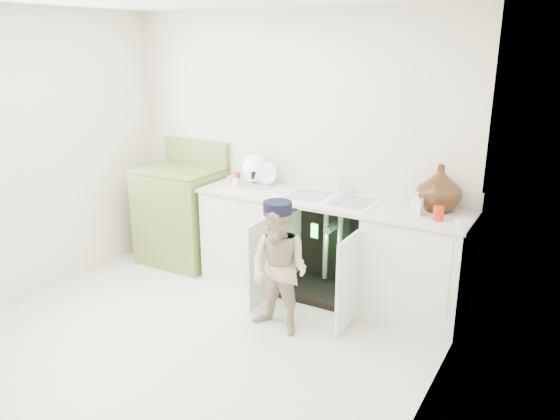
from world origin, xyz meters
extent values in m
plane|color=beige|center=(0.00, 0.00, 0.00)|extent=(3.50, 3.50, 0.00)
cube|color=beige|center=(0.00, 1.50, 1.25)|extent=(3.50, 2.50, 0.02)
cube|color=beige|center=(-1.75, 0.00, 1.25)|extent=(2.50, 3.00, 0.02)
cube|color=beige|center=(1.75, 0.00, 1.25)|extent=(2.50, 3.00, 0.02)
cube|color=silver|center=(-0.25, 1.20, 0.43)|extent=(0.80, 0.60, 0.86)
cube|color=silver|center=(1.35, 1.20, 0.43)|extent=(0.80, 0.60, 0.86)
cube|color=black|center=(0.55, 1.47, 0.43)|extent=(0.80, 0.06, 0.86)
cube|color=black|center=(0.55, 1.20, 0.03)|extent=(0.80, 0.60, 0.06)
cylinder|color=gray|center=(0.48, 1.30, 0.45)|extent=(0.05, 0.05, 0.70)
cylinder|color=gray|center=(0.62, 1.30, 0.45)|extent=(0.05, 0.05, 0.70)
cylinder|color=gray|center=(0.55, 1.25, 0.62)|extent=(0.07, 0.18, 0.07)
cube|color=silver|center=(0.15, 0.70, 0.40)|extent=(0.03, 0.40, 0.76)
cube|color=silver|center=(0.95, 0.70, 0.40)|extent=(0.02, 0.40, 0.76)
cube|color=silver|center=(0.55, 1.20, 0.89)|extent=(2.44, 0.64, 0.03)
cube|color=silver|center=(0.55, 1.49, 0.98)|extent=(2.44, 0.02, 0.15)
cube|color=white|center=(0.55, 1.20, 0.90)|extent=(0.85, 0.55, 0.02)
cube|color=gray|center=(0.34, 1.20, 0.91)|extent=(0.34, 0.40, 0.01)
cube|color=gray|center=(0.76, 1.20, 0.91)|extent=(0.34, 0.40, 0.01)
cylinder|color=silver|center=(0.55, 1.42, 0.99)|extent=(0.03, 0.03, 0.17)
cylinder|color=silver|center=(0.55, 1.36, 1.06)|extent=(0.02, 0.14, 0.02)
cylinder|color=silver|center=(0.66, 1.42, 0.94)|extent=(0.04, 0.04, 0.06)
cylinder|color=white|center=(1.68, 0.89, 0.55)|extent=(0.01, 0.01, 0.70)
cube|color=white|center=(1.68, 0.98, 0.93)|extent=(0.04, 0.02, 0.06)
cube|color=silver|center=(-0.27, 1.32, 0.91)|extent=(0.43, 0.29, 0.02)
cylinder|color=silver|center=(-0.31, 1.34, 0.99)|extent=(0.27, 0.10, 0.26)
cylinder|color=white|center=(-0.16, 1.32, 0.98)|extent=(0.21, 0.06, 0.21)
cylinder|color=silver|center=(-0.44, 1.22, 0.98)|extent=(0.01, 0.01, 0.12)
cylinder|color=silver|center=(-0.36, 1.22, 0.98)|extent=(0.01, 0.01, 0.12)
cylinder|color=silver|center=(-0.27, 1.22, 0.98)|extent=(0.01, 0.01, 0.12)
cylinder|color=silver|center=(-0.18, 1.22, 0.98)|extent=(0.01, 0.01, 0.12)
cylinder|color=silver|center=(-0.10, 1.22, 0.98)|extent=(0.01, 0.01, 0.12)
imported|color=#4D2C16|center=(1.45, 1.34, 1.09)|extent=(0.36, 0.36, 0.38)
imported|color=orange|center=(1.37, 1.30, 1.02)|extent=(0.09, 0.09, 0.24)
imported|color=white|center=(1.33, 1.14, 0.99)|extent=(0.08, 0.08, 0.18)
cylinder|color=red|center=(1.52, 1.08, 0.96)|extent=(0.08, 0.08, 0.11)
cylinder|color=#B1200F|center=(-0.46, 1.28, 0.95)|extent=(0.05, 0.05, 0.10)
cylinder|color=#BFAA8C|center=(-0.49, 1.20, 0.94)|extent=(0.06, 0.06, 0.08)
cylinder|color=black|center=(-0.31, 1.32, 0.96)|extent=(0.04, 0.04, 0.12)
cube|color=silver|center=(-0.36, 1.10, 0.95)|extent=(0.05, 0.05, 0.09)
cube|color=olive|center=(-1.10, 1.18, 0.48)|extent=(0.79, 0.65, 0.96)
cube|color=olive|center=(-1.10, 1.18, 0.98)|extent=(0.79, 0.65, 0.02)
cube|color=olive|center=(-1.10, 1.46, 1.11)|extent=(0.79, 0.06, 0.25)
cylinder|color=black|center=(-1.30, 1.02, 0.97)|extent=(0.18, 0.18, 0.02)
cylinder|color=silver|center=(-1.30, 1.02, 0.98)|extent=(0.21, 0.21, 0.01)
cylinder|color=black|center=(-1.30, 1.33, 0.97)|extent=(0.18, 0.18, 0.02)
cylinder|color=silver|center=(-1.30, 1.33, 0.98)|extent=(0.21, 0.21, 0.01)
cylinder|color=black|center=(-0.90, 1.02, 0.97)|extent=(0.18, 0.18, 0.02)
cylinder|color=silver|center=(-0.90, 1.02, 0.98)|extent=(0.21, 0.21, 0.01)
cylinder|color=black|center=(-0.90, 1.33, 0.97)|extent=(0.18, 0.18, 0.02)
cylinder|color=silver|center=(-0.90, 1.33, 0.98)|extent=(0.21, 0.21, 0.01)
imported|color=beige|center=(0.50, 0.41, 0.52)|extent=(0.55, 0.45, 1.05)
cylinder|color=black|center=(0.50, 0.41, 1.02)|extent=(0.24, 0.24, 0.09)
cube|color=black|center=(0.51, 0.51, 0.98)|extent=(0.18, 0.11, 0.01)
cube|color=black|center=(0.58, 0.86, 0.72)|extent=(0.07, 0.01, 0.14)
cube|color=#26F23F|center=(0.58, 0.85, 0.72)|extent=(0.06, 0.00, 0.12)
camera|label=1|loc=(2.44, -2.96, 2.22)|focal=35.00mm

